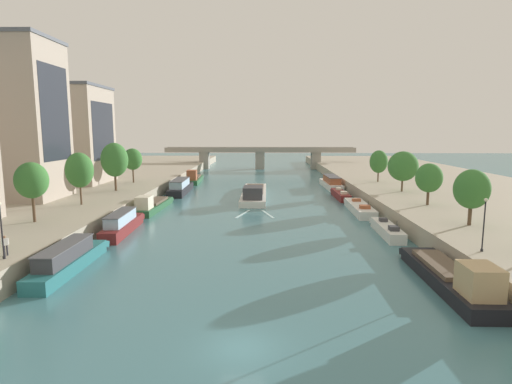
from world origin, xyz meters
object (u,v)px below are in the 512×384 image
object	(u,v)px
moored_boat_left_midway	(194,178)
tree_right_past_mid	(403,166)
tree_right_nearest	(379,162)
moored_boat_right_second	(331,183)
tree_right_midway	(429,178)
moored_boat_right_gap_after	(452,277)
tree_left_end_of_row	(114,160)
moored_boat_right_upstream	(387,229)
moored_boat_right_downstream	(359,208)
barge_midriver	(254,193)
moored_boat_left_downstream	(122,224)
moored_boat_left_upstream	(153,205)
lamppost_left_bank	(1,228)
tree_left_midway	(32,180)
lamppost_right_bank	(484,222)
moored_boat_left_lone	(68,259)
tree_left_distant	(79,170)
tree_right_second	(472,189)
person_on_quay	(5,244)
moored_boat_left_far	(181,187)
tree_left_third	(133,159)
moored_boat_right_far	(340,195)
bridge_far	(260,155)

from	to	relation	value
moored_boat_left_midway	tree_right_past_mid	world-z (taller)	tree_right_past_mid
tree_right_past_mid	tree_right_nearest	distance (m)	12.73
moored_boat_right_second	tree_right_midway	distance (m)	33.69
moored_boat_right_gap_after	tree_right_past_mid	world-z (taller)	tree_right_past_mid
moored_boat_right_gap_after	tree_left_end_of_row	distance (m)	53.71
moored_boat_right_upstream	moored_boat_right_downstream	world-z (taller)	moored_boat_right_downstream
barge_midriver	moored_boat_left_downstream	size ratio (longest dim) A/B	1.92
moored_boat_right_gap_after	tree_right_past_mid	xyz separation A→B (m)	(8.04, 36.71, 5.34)
moored_boat_left_upstream	moored_boat_right_gap_after	distance (m)	44.02
tree_left_end_of_row	tree_right_nearest	distance (m)	48.04
lamppost_left_bank	tree_left_midway	bearing A→B (deg)	110.03
moored_boat_left_midway	moored_boat_right_upstream	bearing A→B (deg)	-57.84
lamppost_right_bank	lamppost_left_bank	bearing A→B (deg)	-175.93
barge_midriver	moored_boat_right_upstream	bearing A→B (deg)	-58.54
moored_boat_right_upstream	lamppost_left_bank	world-z (taller)	lamppost_left_bank
moored_boat_left_midway	moored_boat_right_downstream	world-z (taller)	moored_boat_left_midway
moored_boat_left_upstream	tree_left_midway	bearing A→B (deg)	-114.22
moored_boat_right_gap_after	tree_right_nearest	bearing A→B (deg)	81.28
tree_left_end_of_row	moored_boat_left_lone	bearing A→B (deg)	-77.26
lamppost_right_bank	moored_boat_right_second	bearing A→B (deg)	93.97
moored_boat_left_downstream	moored_boat_right_second	size ratio (longest dim) A/B	0.82
tree_left_distant	tree_right_second	bearing A→B (deg)	-13.90
tree_left_midway	person_on_quay	xyz separation A→B (m)	(4.41, -12.25, -3.61)
moored_boat_left_downstream	moored_boat_left_lone	bearing A→B (deg)	-90.39
moored_boat_left_midway	tree_left_end_of_row	world-z (taller)	tree_left_end_of_row
tree_right_midway	moored_boat_left_midway	bearing A→B (deg)	132.87
tree_right_nearest	lamppost_left_bank	distance (m)	64.94
moored_boat_left_far	tree_right_nearest	size ratio (longest dim) A/B	2.47
tree_right_second	lamppost_right_bank	bearing A→B (deg)	-110.54
tree_left_third	tree_left_midway	bearing A→B (deg)	-90.20
moored_boat_right_far	moored_boat_right_downstream	bearing A→B (deg)	-87.60
person_on_quay	moored_boat_right_upstream	bearing A→B (deg)	24.58
moored_boat_left_downstream	bridge_far	world-z (taller)	bridge_far
tree_right_midway	lamppost_left_bank	xyz separation A→B (m)	(-41.95, -24.34, -1.15)
tree_left_third	moored_boat_left_midway	bearing A→B (deg)	64.17
moored_boat_left_downstream	moored_boat_right_gap_after	size ratio (longest dim) A/B	0.82
tree_right_past_mid	lamppost_right_bank	xyz separation A→B (m)	(-4.47, -33.99, -1.66)
tree_right_second	tree_right_past_mid	world-z (taller)	tree_right_past_mid
moored_boat_right_far	tree_right_midway	xyz separation A→B (m)	(8.14, -18.69, 5.14)
moored_boat_right_upstream	moored_boat_right_second	distance (m)	40.06
bridge_far	person_on_quay	distance (m)	100.80
moored_boat_right_downstream	moored_boat_right_second	xyz separation A→B (m)	(-0.02, 26.42, 0.46)
lamppost_right_bank	tree_left_third	bearing A→B (deg)	133.65
moored_boat_right_gap_after	moored_boat_right_downstream	xyz separation A→B (m)	(-0.18, 30.40, -0.31)
barge_midriver	bridge_far	distance (m)	56.87
moored_boat_left_downstream	lamppost_right_bank	xyz separation A→B (m)	(34.68, -14.39, 3.53)
barge_midriver	moored_boat_left_lone	xyz separation A→B (m)	(-15.10, -39.51, 0.18)
tree_right_midway	lamppost_right_bank	bearing A→B (deg)	-100.12
moored_boat_right_upstream	lamppost_left_bank	distance (m)	38.53
moored_boat_right_upstream	tree_left_distant	size ratio (longest dim) A/B	1.45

